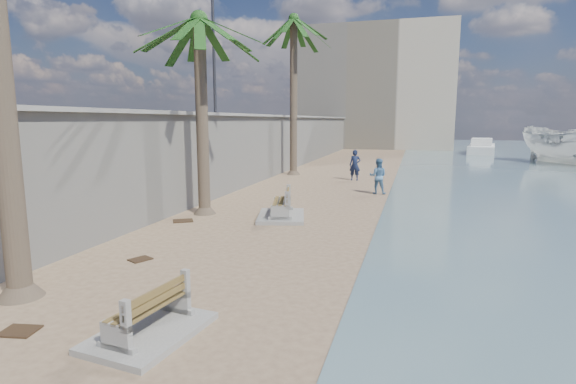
{
  "coord_description": "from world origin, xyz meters",
  "views": [
    {
      "loc": [
        3.08,
        -5.57,
        3.3
      ],
      "look_at": [
        -0.5,
        7.0,
        1.2
      ],
      "focal_mm": 28.0,
      "sensor_mm": 36.0,
      "label": 1
    }
  ],
  "objects_px": {
    "boat_cruiser": "(573,143)",
    "yacht_far": "(482,149)",
    "palm_back": "(294,22)",
    "palm_mid": "(199,22)",
    "person_a": "(355,163)",
    "bench_far": "(281,206)",
    "person_b": "(378,174)",
    "bench_near": "(149,314)"
  },
  "relations": [
    {
      "from": "bench_near",
      "to": "yacht_far",
      "type": "distance_m",
      "value": 45.1
    },
    {
      "from": "palm_mid",
      "to": "boat_cruiser",
      "type": "distance_m",
      "value": 30.62
    },
    {
      "from": "bench_near",
      "to": "palm_back",
      "type": "bearing_deg",
      "value": 99.12
    },
    {
      "from": "palm_mid",
      "to": "person_a",
      "type": "distance_m",
      "value": 12.5
    },
    {
      "from": "palm_back",
      "to": "boat_cruiser",
      "type": "height_order",
      "value": "palm_back"
    },
    {
      "from": "palm_back",
      "to": "palm_mid",
      "type": "bearing_deg",
      "value": -89.94
    },
    {
      "from": "palm_mid",
      "to": "yacht_far",
      "type": "bearing_deg",
      "value": 68.93
    },
    {
      "from": "bench_far",
      "to": "palm_back",
      "type": "bearing_deg",
      "value": 103.27
    },
    {
      "from": "bench_near",
      "to": "bench_far",
      "type": "distance_m",
      "value": 8.67
    },
    {
      "from": "palm_back",
      "to": "person_a",
      "type": "relative_size",
      "value": 5.19
    },
    {
      "from": "bench_near",
      "to": "bench_far",
      "type": "bearing_deg",
      "value": 93.19
    },
    {
      "from": "person_a",
      "to": "boat_cruiser",
      "type": "height_order",
      "value": "boat_cruiser"
    },
    {
      "from": "palm_mid",
      "to": "person_a",
      "type": "xyz_separation_m",
      "value": [
        3.95,
        10.47,
        -5.57
      ]
    },
    {
      "from": "bench_far",
      "to": "yacht_far",
      "type": "bearing_deg",
      "value": 72.99
    },
    {
      "from": "boat_cruiser",
      "to": "yacht_far",
      "type": "relative_size",
      "value": 0.47
    },
    {
      "from": "bench_near",
      "to": "person_a",
      "type": "distance_m",
      "value": 19.08
    },
    {
      "from": "person_a",
      "to": "boat_cruiser",
      "type": "xyz_separation_m",
      "value": [
        14.48,
        13.47,
        0.64
      ]
    },
    {
      "from": "bench_near",
      "to": "boat_cruiser",
      "type": "height_order",
      "value": "boat_cruiser"
    },
    {
      "from": "person_b",
      "to": "bench_near",
      "type": "bearing_deg",
      "value": 80.54
    },
    {
      "from": "person_b",
      "to": "yacht_far",
      "type": "relative_size",
      "value": 0.21
    },
    {
      "from": "person_a",
      "to": "person_b",
      "type": "bearing_deg",
      "value": -67.27
    },
    {
      "from": "person_b",
      "to": "boat_cruiser",
      "type": "bearing_deg",
      "value": -126.6
    },
    {
      "from": "palm_back",
      "to": "person_b",
      "type": "relative_size",
      "value": 5.66
    },
    {
      "from": "person_a",
      "to": "person_b",
      "type": "relative_size",
      "value": 1.09
    },
    {
      "from": "palm_mid",
      "to": "person_b",
      "type": "bearing_deg",
      "value": 47.76
    },
    {
      "from": "bench_far",
      "to": "person_b",
      "type": "relative_size",
      "value": 1.44
    },
    {
      "from": "boat_cruiser",
      "to": "yacht_far",
      "type": "distance_m",
      "value": 12.42
    },
    {
      "from": "person_a",
      "to": "palm_back",
      "type": "bearing_deg",
      "value": 159.85
    },
    {
      "from": "boat_cruiser",
      "to": "yacht_far",
      "type": "height_order",
      "value": "boat_cruiser"
    },
    {
      "from": "palm_mid",
      "to": "boat_cruiser",
      "type": "xyz_separation_m",
      "value": [
        18.44,
        23.95,
        -4.94
      ]
    },
    {
      "from": "palm_mid",
      "to": "bench_near",
      "type": "bearing_deg",
      "value": -68.91
    },
    {
      "from": "palm_mid",
      "to": "yacht_far",
      "type": "xyz_separation_m",
      "value": [
        13.61,
        35.33,
        -6.19
      ]
    },
    {
      "from": "person_b",
      "to": "yacht_far",
      "type": "xyz_separation_m",
      "value": [
        8.05,
        29.2,
        -0.54
      ]
    },
    {
      "from": "bench_near",
      "to": "yacht_far",
      "type": "height_order",
      "value": "yacht_far"
    },
    {
      "from": "bench_near",
      "to": "bench_far",
      "type": "relative_size",
      "value": 0.8
    },
    {
      "from": "palm_back",
      "to": "person_b",
      "type": "height_order",
      "value": "palm_back"
    },
    {
      "from": "palm_back",
      "to": "boat_cruiser",
      "type": "xyz_separation_m",
      "value": [
        18.45,
        11.82,
        -7.36
      ]
    },
    {
      "from": "bench_far",
      "to": "yacht_far",
      "type": "xyz_separation_m",
      "value": [
        10.79,
        35.26,
        -0.06
      ]
    },
    {
      "from": "yacht_far",
      "to": "palm_back",
      "type": "bearing_deg",
      "value": 158.19
    },
    {
      "from": "palm_mid",
      "to": "person_b",
      "type": "height_order",
      "value": "palm_mid"
    },
    {
      "from": "bench_near",
      "to": "boat_cruiser",
      "type": "distance_m",
      "value": 35.9
    },
    {
      "from": "person_a",
      "to": "palm_mid",
      "type": "bearing_deg",
      "value": -108.23
    }
  ]
}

